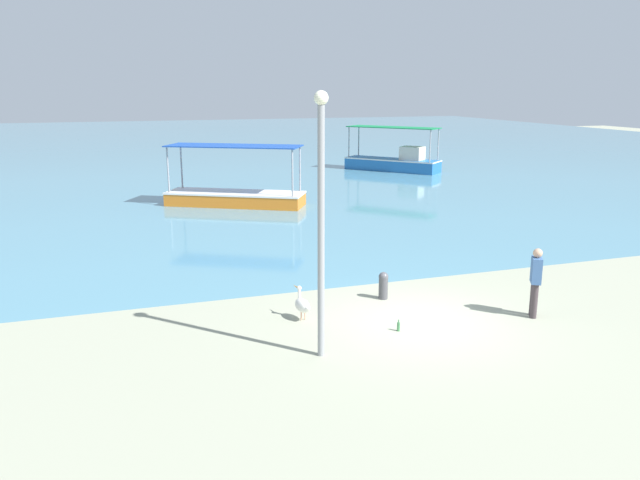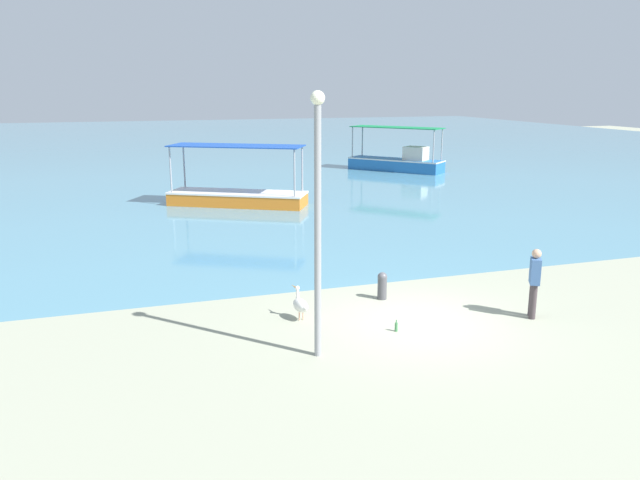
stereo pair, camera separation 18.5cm
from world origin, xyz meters
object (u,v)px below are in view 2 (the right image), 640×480
object	(u,v)px
mooring_bollard	(382,285)
glass_bottle	(396,327)
pelican	(300,305)
fishing_boat_center	(398,161)
fisherman_standing	(534,281)
fishing_boat_far_right	(238,194)
lamp_post	(318,212)

from	to	relation	value
mooring_bollard	glass_bottle	distance (m)	2.23
glass_bottle	pelican	bearing A→B (deg)	143.74
fishing_boat_center	fisherman_standing	bearing A→B (deg)	-107.97
fishing_boat_far_right	glass_bottle	world-z (taller)	fishing_boat_far_right
pelican	mooring_bollard	distance (m)	2.55
fishing_boat_far_right	fisherman_standing	world-z (taller)	fishing_boat_far_right
fishing_boat_far_right	glass_bottle	bearing A→B (deg)	-88.08
lamp_post	fisherman_standing	world-z (taller)	lamp_post
fishing_boat_far_right	pelican	world-z (taller)	fishing_boat_far_right
pelican	fishing_boat_far_right	bearing A→B (deg)	85.02
mooring_bollard	fisherman_standing	xyz separation A→B (m)	(2.88, -2.33, 0.52)
fishing_boat_center	glass_bottle	size ratio (longest dim) A/B	21.70
lamp_post	mooring_bollard	distance (m)	4.68
fishing_boat_far_right	glass_bottle	xyz separation A→B (m)	(0.55, -16.40, -0.41)
fishing_boat_center	fishing_boat_far_right	size ratio (longest dim) A/B	0.91
fishing_boat_far_right	fisherman_standing	size ratio (longest dim) A/B	3.82
fisherman_standing	glass_bottle	size ratio (longest dim) A/B	6.26
mooring_bollard	fisherman_standing	size ratio (longest dim) A/B	0.43
fishing_boat_far_right	fisherman_standing	bearing A→B (deg)	-76.41
fishing_boat_far_right	pelican	distance (m)	15.09
fishing_boat_center	mooring_bollard	world-z (taller)	fishing_boat_center
pelican	mooring_bollard	world-z (taller)	pelican
pelican	glass_bottle	xyz separation A→B (m)	(1.86, -1.36, -0.27)
fishing_boat_far_right	lamp_post	world-z (taller)	lamp_post
fishing_boat_center	fishing_boat_far_right	xyz separation A→B (m)	(-12.25, -8.83, -0.13)
mooring_bollard	glass_bottle	xyz separation A→B (m)	(-0.58, -2.14, -0.28)
lamp_post	glass_bottle	size ratio (longest dim) A/B	19.69
lamp_post	fisherman_standing	xyz separation A→B (m)	(5.54, 0.50, -2.10)
mooring_bollard	fishing_boat_center	bearing A→B (deg)	64.27
lamp_post	fisherman_standing	bearing A→B (deg)	5.13
fishing_boat_center	fishing_boat_far_right	world-z (taller)	fishing_boat_center
lamp_post	mooring_bollard	size ratio (longest dim) A/B	7.37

